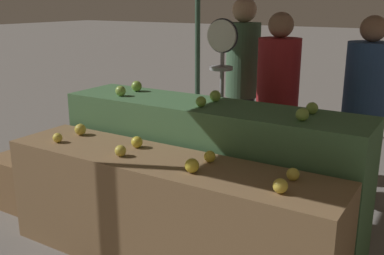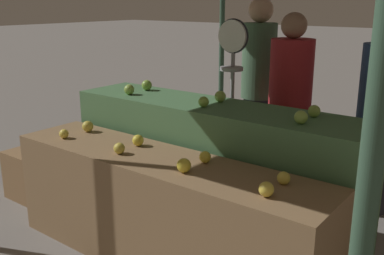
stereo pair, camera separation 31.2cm
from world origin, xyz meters
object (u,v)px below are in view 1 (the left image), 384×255
(person_customer_left, at_px, (366,100))
(produce_scale, at_px, (222,70))
(person_vendor_at_scale, at_px, (277,94))
(person_customer_right, at_px, (243,75))
(wooden_crate_side, at_px, (22,179))

(person_customer_left, bearing_deg, produce_scale, 56.23)
(person_vendor_at_scale, distance_m, person_customer_right, 0.59)
(person_customer_left, bearing_deg, wooden_crate_side, 59.96)
(person_customer_left, distance_m, person_customer_right, 1.22)
(produce_scale, xyz_separation_m, person_customer_right, (-0.11, 0.66, -0.14))
(produce_scale, distance_m, person_customer_right, 0.68)
(produce_scale, relative_size, person_vendor_at_scale, 0.97)
(wooden_crate_side, bearing_deg, person_customer_right, 51.02)
(person_customer_left, relative_size, person_customer_right, 0.92)
(person_customer_right, bearing_deg, person_vendor_at_scale, 128.90)
(person_customer_left, height_order, person_customer_right, person_customer_right)
(produce_scale, height_order, person_customer_right, person_customer_right)
(person_vendor_at_scale, xyz_separation_m, wooden_crate_side, (-1.86, -1.38, -0.75))
(produce_scale, height_order, wooden_crate_side, produce_scale)
(person_customer_left, height_order, wooden_crate_side, person_customer_left)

